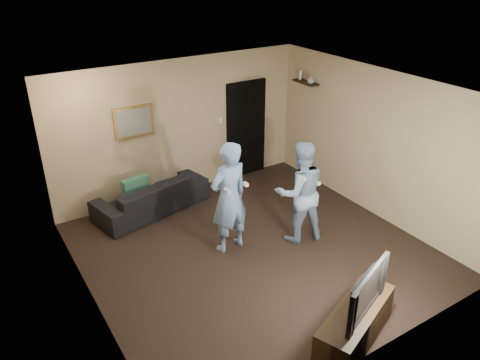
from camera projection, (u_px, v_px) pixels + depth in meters
ground at (254, 250)px, 7.46m from camera, size 5.00×5.00×0.00m
ceiling at (256, 91)px, 6.31m from camera, size 5.00×5.00×0.04m
wall_back at (181, 128)px, 8.78m from camera, size 5.00×0.04×2.60m
wall_front at (386, 264)px, 4.99m from camera, size 5.00×0.04×2.60m
wall_left at (85, 226)px, 5.68m from camera, size 0.04×5.00×2.60m
wall_right at (375, 143)px, 8.08m from camera, size 0.04×5.00×2.60m
sofa at (151, 195)px, 8.49m from camera, size 2.21×1.23×0.61m
throw_pillow at (136, 190)px, 8.28m from camera, size 0.50×0.23×0.48m
painting_frame at (134, 122)px, 8.19m from camera, size 0.72×0.05×0.57m
painting_canvas at (134, 122)px, 8.17m from camera, size 0.62×0.01×0.47m
doorway at (246, 129)px, 9.58m from camera, size 0.90×0.06×2.00m
light_switch at (220, 120)px, 9.16m from camera, size 0.08×0.02×0.12m
wall_shelf at (305, 82)px, 9.09m from camera, size 0.20×0.60×0.03m
shelf_vase at (311, 80)px, 8.93m from camera, size 0.15×0.15×0.15m
shelf_figurine at (300, 75)px, 9.17m from camera, size 0.06×0.06×0.18m
tv_console at (355, 325)px, 5.64m from camera, size 1.44×0.92×0.49m
television at (360, 290)px, 5.40m from camera, size 0.99×0.50×0.59m
wii_player_left at (229, 198)px, 7.14m from camera, size 0.71×0.54×1.82m
wii_player_right at (300, 192)px, 7.43m from camera, size 0.97×0.84×1.70m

